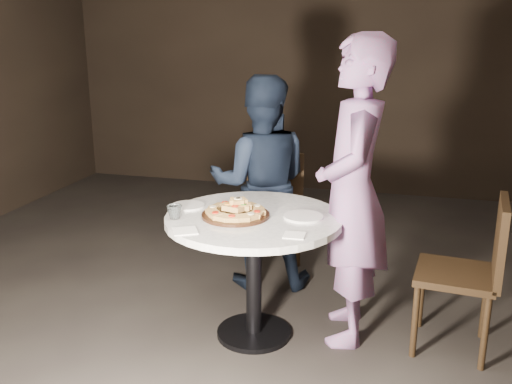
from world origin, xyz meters
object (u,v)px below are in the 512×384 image
serving_board (236,215)px  chair_far (276,198)px  chair_right (474,265)px  diner_teal (353,193)px  diner_navy (261,183)px  water_glass (175,212)px  focaccia_pile (236,209)px  table (254,239)px

serving_board → chair_far: 1.25m
chair_right → diner_teal: bearing=-84.9°
chair_far → diner_navy: diner_navy is taller
chair_far → diner_navy: size_ratio=0.60×
diner_teal → water_glass: bearing=-78.3°
serving_board → chair_right: bearing=8.6°
serving_board → chair_far: chair_far is taller
water_glass → chair_right: 1.73m
serving_board → focaccia_pile: (0.00, 0.00, 0.04)m
serving_board → chair_right: size_ratio=0.43×
focaccia_pile → chair_far: size_ratio=0.38×
chair_far → diner_teal: size_ratio=0.51×
table → chair_right: 1.27m
chair_right → focaccia_pile: bearing=-75.5°
table → diner_navy: (-0.16, 0.76, 0.13)m
chair_far → diner_teal: (0.69, -1.00, 0.37)m
diner_navy → table: bearing=88.9°
focaccia_pile → diner_navy: diner_navy is taller
focaccia_pile → chair_far: bearing=92.1°
table → diner_navy: 0.79m
water_glass → chair_far: 1.41m
serving_board → chair_right: chair_right is taller
serving_board → diner_navy: 0.81m
diner_teal → chair_far: bearing=-153.4°
chair_far → chair_right: size_ratio=0.99×
chair_far → diner_navy: 0.48m
table → focaccia_pile: 0.22m
table → chair_right: size_ratio=1.37×
focaccia_pile → diner_navy: size_ratio=0.23×
chair_right → diner_navy: bearing=-107.1°
chair_far → water_glass: bearing=67.8°
chair_far → chair_right: chair_right is taller
serving_board → diner_teal: (0.65, 0.22, 0.12)m
table → water_glass: water_glass is taller
table → water_glass: size_ratio=14.66×
table → diner_navy: bearing=101.6°
water_glass → chair_right: size_ratio=0.09×
water_glass → diner_teal: diner_teal is taller
water_glass → diner_teal: (0.97, 0.35, 0.09)m
focaccia_pile → table: bearing=22.3°
focaccia_pile → chair_far: chair_far is taller
chair_far → diner_navy: (-0.02, -0.42, 0.23)m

